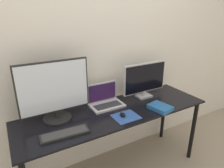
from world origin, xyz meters
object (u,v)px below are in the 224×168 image
keyboard (65,134)px  mouse (123,115)px  laptop (105,100)px  monitor_right (145,79)px  monitor_left (55,92)px  book (160,107)px

keyboard → mouse: 0.53m
laptop → keyboard: laptop is taller
laptop → keyboard: size_ratio=0.87×
monitor_right → mouse: bearing=-150.0°
keyboard → monitor_left: bearing=86.8°
mouse → monitor_left: bearing=154.3°
book → laptop: bearing=139.9°
laptop → book: laptop is taller
keyboard → book: 0.92m
monitor_left → monitor_right: 0.95m
keyboard → book: book is taller
keyboard → mouse: size_ratio=5.65×
monitor_left → monitor_right: (0.95, 0.00, -0.06)m
monitor_left → laptop: size_ratio=1.80×
laptop → keyboard: bearing=-149.3°
monitor_left → mouse: monitor_left is taller
monitor_left → laptop: bearing=4.7°
mouse → book: (0.39, -0.06, -0.00)m
monitor_right → keyboard: size_ratio=1.37×
keyboard → laptop: bearing=30.7°
monitor_left → book: size_ratio=2.54×
monitor_left → monitor_right: monitor_left is taller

